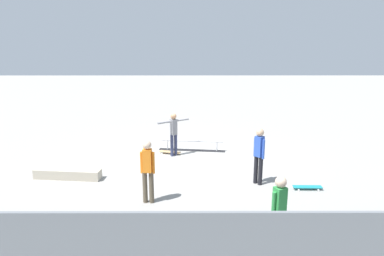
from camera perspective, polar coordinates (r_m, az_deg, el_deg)
ground_plane at (r=12.81m, az=-1.55°, el=-4.50°), size 60.00×60.00×0.00m
grind_rail at (r=13.37m, az=-0.01°, el=-2.93°), size 2.52×0.54×0.40m
skate_ledge at (r=11.36m, az=-19.46°, el=-7.02°), size 2.04×0.58×0.29m
skater_main at (r=12.58m, az=-2.98°, el=-0.54°), size 1.08×0.77×1.57m
skateboard_main at (r=13.01m, az=-3.57°, el=-3.89°), size 0.82×0.43×0.09m
bystander_green_shirt at (r=7.11m, az=13.89°, el=-12.83°), size 0.35×0.26×1.60m
bystander_orange_shirt at (r=9.00m, az=-7.18°, el=-6.44°), size 0.38×0.23×1.66m
bystander_blue_shirt at (r=10.26m, az=10.77°, el=-3.99°), size 0.30×0.33×1.66m
loose_skateboard_teal at (r=10.51m, az=18.17°, el=-9.05°), size 0.80×0.27×0.09m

